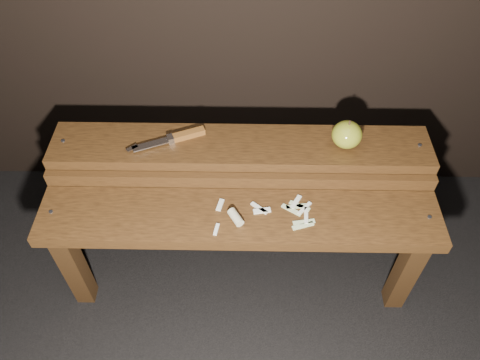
{
  "coord_description": "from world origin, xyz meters",
  "views": [
    {
      "loc": [
        0.02,
        -0.88,
        1.53
      ],
      "look_at": [
        0.0,
        0.06,
        0.45
      ],
      "focal_mm": 35.0,
      "sensor_mm": 36.0,
      "label": 1
    }
  ],
  "objects_px": {
    "bench_front_tier": "(239,231)",
    "apple": "(347,135)",
    "knife": "(179,137)",
    "bench_rear_tier": "(241,163)"
  },
  "relations": [
    {
      "from": "bench_front_tier",
      "to": "knife",
      "type": "distance_m",
      "value": 0.35
    },
    {
      "from": "knife",
      "to": "bench_front_tier",
      "type": "bearing_deg",
      "value": -51.71
    },
    {
      "from": "apple",
      "to": "bench_rear_tier",
      "type": "bearing_deg",
      "value": -179.24
    },
    {
      "from": "bench_front_tier",
      "to": "apple",
      "type": "xyz_separation_m",
      "value": [
        0.33,
        0.23,
        0.19
      ]
    },
    {
      "from": "bench_front_tier",
      "to": "bench_rear_tier",
      "type": "height_order",
      "value": "bench_rear_tier"
    },
    {
      "from": "bench_rear_tier",
      "to": "knife",
      "type": "bearing_deg",
      "value": 174.4
    },
    {
      "from": "bench_front_tier",
      "to": "knife",
      "type": "relative_size",
      "value": 4.99
    },
    {
      "from": "apple",
      "to": "bench_front_tier",
      "type": "bearing_deg",
      "value": -144.65
    },
    {
      "from": "bench_front_tier",
      "to": "knife",
      "type": "xyz_separation_m",
      "value": [
        -0.19,
        0.25,
        0.16
      ]
    },
    {
      "from": "bench_front_tier",
      "to": "knife",
      "type": "height_order",
      "value": "knife"
    }
  ]
}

